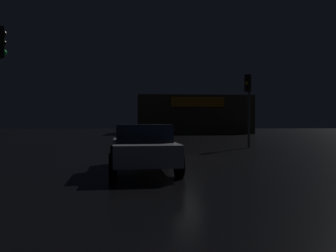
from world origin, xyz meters
name	(u,v)px	position (x,y,z in m)	size (l,w,h in m)	color
ground_plane	(170,158)	(0.00, 0.00, 0.00)	(120.00, 120.00, 0.00)	black
store_building	(191,115)	(5.97, 32.90, 2.38)	(14.23, 9.76, 4.76)	brown
traffic_signal_opposite	(248,95)	(5.13, 5.55, 3.11)	(0.42, 0.42, 4.29)	#595B60
car_near	(142,147)	(-1.24, -3.95, 0.77)	(2.24, 4.68, 1.47)	#B7B7BF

